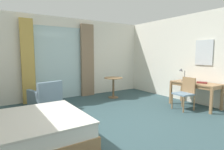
# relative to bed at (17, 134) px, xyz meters

# --- Properties ---
(ground) EXTENTS (6.74, 7.04, 0.10)m
(ground) POSITION_rel_bed_xyz_m (1.97, -0.15, -0.31)
(ground) COLOR #334C51
(wall_back) EXTENTS (6.34, 0.12, 2.79)m
(wall_back) POSITION_rel_bed_xyz_m (1.97, 3.11, 1.13)
(wall_back) COLOR white
(wall_back) RESTS_ON ground
(wall_right) EXTENTS (0.12, 6.64, 2.79)m
(wall_right) POSITION_rel_bed_xyz_m (5.08, -0.15, 1.13)
(wall_right) COLOR white
(wall_right) RESTS_ON ground
(balcony_glass_door) EXTENTS (1.58, 0.02, 2.45)m
(balcony_glass_door) POSITION_rel_bed_xyz_m (1.69, 3.03, 0.96)
(balcony_glass_door) COLOR silver
(balcony_glass_door) RESTS_ON ground
(curtain_panel_left) EXTENTS (0.38, 0.10, 2.61)m
(curtain_panel_left) POSITION_rel_bed_xyz_m (0.68, 2.93, 1.04)
(curtain_panel_left) COLOR tan
(curtain_panel_left) RESTS_ON ground
(curtain_panel_right) EXTENTS (0.49, 0.10, 2.61)m
(curtain_panel_right) POSITION_rel_bed_xyz_m (2.69, 2.93, 1.04)
(curtain_panel_right) COLOR #897056
(curtain_panel_right) RESTS_ON ground
(bed) EXTENTS (2.09, 1.69, 0.93)m
(bed) POSITION_rel_bed_xyz_m (0.00, 0.00, 0.00)
(bed) COLOR #9E754C
(bed) RESTS_ON ground
(writing_desk) EXTENTS (0.67, 1.32, 0.72)m
(writing_desk) POSITION_rel_bed_xyz_m (4.65, -0.15, 0.37)
(writing_desk) COLOR #9E754C
(writing_desk) RESTS_ON ground
(desk_chair) EXTENTS (0.49, 0.49, 0.89)m
(desk_chair) POSITION_rel_bed_xyz_m (4.20, -0.14, 0.24)
(desk_chair) COLOR gray
(desk_chair) RESTS_ON ground
(desk_lamp) EXTENTS (0.25, 0.22, 0.40)m
(desk_lamp) POSITION_rel_bed_xyz_m (4.66, 0.31, 0.70)
(desk_lamp) COLOR #4C4C51
(desk_lamp) RESTS_ON writing_desk
(closed_book) EXTENTS (0.33, 0.34, 0.03)m
(closed_book) POSITION_rel_bed_xyz_m (4.71, -0.31, 0.47)
(closed_book) COLOR maroon
(closed_book) RESTS_ON writing_desk
(armchair_by_window) EXTENTS (0.85, 0.91, 0.79)m
(armchair_by_window) POSITION_rel_bed_xyz_m (0.96, 2.08, 0.06)
(armchair_by_window) COLOR gray
(armchair_by_window) RESTS_ON ground
(round_cafe_table) EXTENTS (0.65, 0.65, 0.72)m
(round_cafe_table) POSITION_rel_bed_xyz_m (3.29, 2.11, 0.27)
(round_cafe_table) COLOR #9E754C
(round_cafe_table) RESTS_ON ground
(wall_mirror) EXTENTS (0.02, 0.53, 0.74)m
(wall_mirror) POSITION_rel_bed_xyz_m (5.00, -0.15, 1.32)
(wall_mirror) COLOR silver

